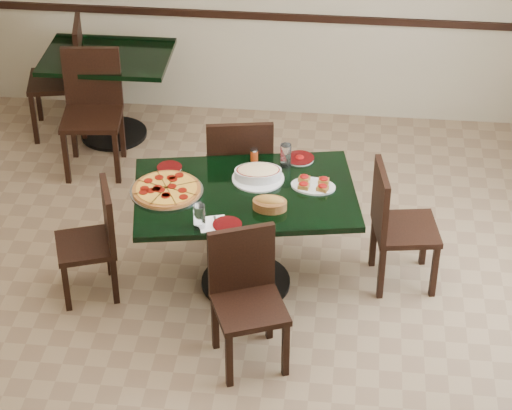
# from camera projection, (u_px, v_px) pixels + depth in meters

# --- Properties ---
(floor) EXTENTS (5.50, 5.50, 0.00)m
(floor) POSITION_uv_depth(u_px,v_px,m) (231.00, 311.00, 6.56)
(floor) COLOR #7A6346
(floor) RESTS_ON ground
(room_shell) EXTENTS (5.50, 5.50, 5.50)m
(room_shell) POSITION_uv_depth(u_px,v_px,m) (399.00, 44.00, 7.23)
(room_shell) COLOR silver
(room_shell) RESTS_ON floor
(main_table) EXTENTS (1.55, 1.15, 0.75)m
(main_table) POSITION_uv_depth(u_px,v_px,m) (245.00, 215.00, 6.48)
(main_table) COLOR black
(main_table) RESTS_ON floor
(back_table) EXTENTS (1.03, 0.76, 0.75)m
(back_table) POSITION_uv_depth(u_px,v_px,m) (109.00, 80.00, 8.17)
(back_table) COLOR black
(back_table) RESTS_ON floor
(chair_far) EXTENTS (0.53, 0.53, 0.97)m
(chair_far) POSITION_uv_depth(u_px,v_px,m) (239.00, 169.00, 6.98)
(chair_far) COLOR black
(chair_far) RESTS_ON floor
(chair_near) EXTENTS (0.53, 0.53, 0.87)m
(chair_near) POSITION_uv_depth(u_px,v_px,m) (246.00, 291.00, 5.96)
(chair_near) COLOR black
(chair_near) RESTS_ON floor
(chair_right) EXTENTS (0.47, 0.47, 0.89)m
(chair_right) POSITION_uv_depth(u_px,v_px,m) (395.00, 221.00, 6.55)
(chair_right) COLOR black
(chair_right) RESTS_ON floor
(chair_left) EXTENTS (0.48, 0.48, 0.80)m
(chair_left) POSITION_uv_depth(u_px,v_px,m) (96.00, 236.00, 6.50)
(chair_left) COLOR black
(chair_left) RESTS_ON floor
(back_chair_near) EXTENTS (0.50, 0.50, 0.97)m
(back_chair_near) POSITION_uv_depth(u_px,v_px,m) (92.00, 103.00, 7.79)
(back_chair_near) COLOR black
(back_chair_near) RESTS_ON floor
(back_chair_left) EXTENTS (0.54, 0.54, 0.98)m
(back_chair_left) POSITION_uv_depth(u_px,v_px,m) (67.00, 72.00, 8.24)
(back_chair_left) COLOR black
(back_chair_left) RESTS_ON floor
(pepperoni_pizza) EXTENTS (0.47, 0.47, 0.04)m
(pepperoni_pizza) POSITION_uv_depth(u_px,v_px,m) (167.00, 189.00, 6.37)
(pepperoni_pizza) COLOR #B2B2B9
(pepperoni_pizza) RESTS_ON main_table
(lasagna_casserole) EXTENTS (0.34, 0.34, 0.09)m
(lasagna_casserole) POSITION_uv_depth(u_px,v_px,m) (258.00, 173.00, 6.47)
(lasagna_casserole) COLOR silver
(lasagna_casserole) RESTS_ON main_table
(bread_basket) EXTENTS (0.22, 0.15, 0.09)m
(bread_basket) POSITION_uv_depth(u_px,v_px,m) (270.00, 203.00, 6.19)
(bread_basket) COLOR brown
(bread_basket) RESTS_ON main_table
(bruschetta_platter) EXTENTS (0.31, 0.24, 0.05)m
(bruschetta_platter) POSITION_uv_depth(u_px,v_px,m) (313.00, 184.00, 6.41)
(bruschetta_platter) COLOR silver
(bruschetta_platter) RESTS_ON main_table
(side_plate_near) EXTENTS (0.18, 0.18, 0.02)m
(side_plate_near) POSITION_uv_depth(u_px,v_px,m) (227.00, 225.00, 6.06)
(side_plate_near) COLOR silver
(side_plate_near) RESTS_ON main_table
(side_plate_far_r) EXTENTS (0.19, 0.19, 0.03)m
(side_plate_far_r) POSITION_uv_depth(u_px,v_px,m) (300.00, 158.00, 6.70)
(side_plate_far_r) COLOR silver
(side_plate_far_r) RESTS_ON main_table
(side_plate_far_l) EXTENTS (0.17, 0.17, 0.02)m
(side_plate_far_l) POSITION_uv_depth(u_px,v_px,m) (169.00, 168.00, 6.60)
(side_plate_far_l) COLOR silver
(side_plate_far_l) RESTS_ON main_table
(napkin_setting) EXTENTS (0.21, 0.21, 0.01)m
(napkin_setting) POSITION_uv_depth(u_px,v_px,m) (213.00, 224.00, 6.08)
(napkin_setting) COLOR white
(napkin_setting) RESTS_ON main_table
(water_glass_a) EXTENTS (0.07, 0.07, 0.16)m
(water_glass_a) POSITION_uv_depth(u_px,v_px,m) (286.00, 155.00, 6.60)
(water_glass_a) COLOR white
(water_glass_a) RESTS_ON main_table
(water_glass_b) EXTENTS (0.07, 0.07, 0.16)m
(water_glass_b) POSITION_uv_depth(u_px,v_px,m) (199.00, 216.00, 6.01)
(water_glass_b) COLOR white
(water_glass_b) RESTS_ON main_table
(pepper_shaker) EXTENTS (0.05, 0.05, 0.09)m
(pepper_shaker) POSITION_uv_depth(u_px,v_px,m) (254.00, 155.00, 6.67)
(pepper_shaker) COLOR #AB3C12
(pepper_shaker) RESTS_ON main_table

